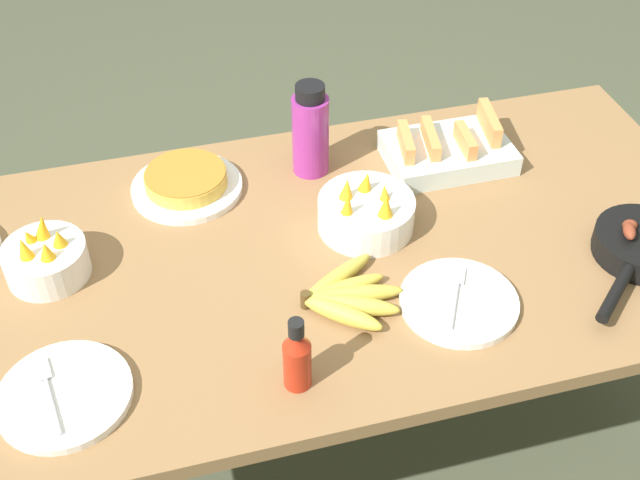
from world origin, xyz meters
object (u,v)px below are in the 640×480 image
(melon_tray, at_px, (448,150))
(fruit_bowl_citrus, at_px, (366,212))
(fruit_bowl_mango, at_px, (46,259))
(frittata_plate_center, at_px, (186,183))
(water_bottle, at_px, (310,131))
(hot_sauce_bottle, at_px, (297,357))
(empty_plate_far_left, at_px, (64,395))
(empty_plate_far_right, at_px, (459,302))
(banana_bunch, at_px, (345,297))

(melon_tray, height_order, fruit_bowl_citrus, fruit_bowl_citrus)
(fruit_bowl_mango, bearing_deg, frittata_plate_center, 32.81)
(water_bottle, bearing_deg, hot_sauce_bottle, -106.63)
(empty_plate_far_left, distance_m, water_bottle, 0.78)
(fruit_bowl_mango, relative_size, water_bottle, 0.74)
(empty_plate_far_left, xyz_separation_m, fruit_bowl_citrus, (0.63, 0.29, 0.03))
(empty_plate_far_left, height_order, fruit_bowl_mango, fruit_bowl_mango)
(empty_plate_far_left, relative_size, hot_sauce_bottle, 1.49)
(frittata_plate_center, bearing_deg, empty_plate_far_left, -118.80)
(empty_plate_far_right, bearing_deg, empty_plate_far_left, -177.71)
(empty_plate_far_left, height_order, fruit_bowl_citrus, fruit_bowl_citrus)
(hot_sauce_bottle, bearing_deg, empty_plate_far_right, 16.30)
(banana_bunch, distance_m, fruit_bowl_mango, 0.59)
(banana_bunch, xyz_separation_m, water_bottle, (0.04, 0.43, 0.09))
(banana_bunch, distance_m, empty_plate_far_left, 0.53)
(fruit_bowl_citrus, distance_m, hot_sauce_bottle, 0.44)
(frittata_plate_center, relative_size, fruit_bowl_citrus, 1.21)
(empty_plate_far_left, bearing_deg, fruit_bowl_citrus, 24.92)
(banana_bunch, relative_size, empty_plate_far_right, 0.98)
(fruit_bowl_mango, height_order, hot_sauce_bottle, hot_sauce_bottle)
(banana_bunch, bearing_deg, frittata_plate_center, 119.78)
(frittata_plate_center, distance_m, hot_sauce_bottle, 0.60)
(empty_plate_far_right, height_order, fruit_bowl_citrus, fruit_bowl_citrus)
(hot_sauce_bottle, bearing_deg, water_bottle, 73.37)
(fruit_bowl_mango, relative_size, fruit_bowl_citrus, 0.80)
(empty_plate_far_left, bearing_deg, hot_sauce_bottle, -10.17)
(empty_plate_far_left, xyz_separation_m, empty_plate_far_right, (0.74, 0.03, 0.00))
(hot_sauce_bottle, bearing_deg, melon_tray, 47.47)
(melon_tray, xyz_separation_m, fruit_bowl_citrus, (-0.25, -0.17, 0.01))
(banana_bunch, bearing_deg, empty_plate_far_right, -16.01)
(melon_tray, bearing_deg, banana_bunch, -133.76)
(melon_tray, xyz_separation_m, hot_sauce_bottle, (-0.49, -0.54, 0.04))
(empty_plate_far_right, xyz_separation_m, fruit_bowl_citrus, (-0.10, 0.26, 0.03))
(empty_plate_far_left, bearing_deg, frittata_plate_center, 61.20)
(frittata_plate_center, distance_m, empty_plate_far_left, 0.59)
(empty_plate_far_left, bearing_deg, fruit_bowl_mango, 93.40)
(empty_plate_far_left, height_order, water_bottle, water_bottle)
(frittata_plate_center, bearing_deg, fruit_bowl_citrus, -32.34)
(banana_bunch, height_order, empty_plate_far_right, banana_bunch)
(banana_bunch, distance_m, empty_plate_far_right, 0.22)
(banana_bunch, height_order, frittata_plate_center, frittata_plate_center)
(empty_plate_far_right, distance_m, fruit_bowl_mango, 0.81)
(melon_tray, height_order, empty_plate_far_left, melon_tray)
(melon_tray, bearing_deg, hot_sauce_bottle, -132.53)
(banana_bunch, height_order, hot_sauce_bottle, hot_sauce_bottle)
(banana_bunch, bearing_deg, fruit_bowl_citrus, 62.51)
(empty_plate_far_right, bearing_deg, banana_bunch, 163.99)
(melon_tray, xyz_separation_m, frittata_plate_center, (-0.60, 0.05, -0.01))
(empty_plate_far_right, relative_size, hot_sauce_bottle, 1.46)
(fruit_bowl_mango, bearing_deg, hot_sauce_bottle, -43.41)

